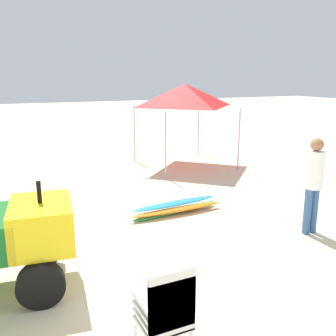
# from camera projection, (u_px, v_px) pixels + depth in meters

# --- Properties ---
(ground) EXTENTS (80.00, 80.00, 0.00)m
(ground) POSITION_uv_depth(u_px,v_px,m) (217.00, 287.00, 5.17)
(ground) COLOR beige
(stacked_plastic_chairs) EXTENTS (0.48, 0.48, 1.11)m
(stacked_plastic_chairs) POSITION_uv_depth(u_px,v_px,m) (167.00, 309.00, 3.61)
(stacked_plastic_chairs) COLOR white
(stacked_plastic_chairs) RESTS_ON ground
(surfboard_pile) EXTENTS (2.21, 0.61, 0.24)m
(surfboard_pile) POSITION_uv_depth(u_px,v_px,m) (176.00, 208.00, 7.96)
(surfboard_pile) COLOR green
(surfboard_pile) RESTS_ON ground
(lifeguard_near_center) EXTENTS (0.32, 0.32, 1.79)m
(lifeguard_near_center) POSITION_uv_depth(u_px,v_px,m) (314.00, 179.00, 6.74)
(lifeguard_near_center) COLOR #33598C
(lifeguard_near_center) RESTS_ON ground
(popup_canopy) EXTENTS (2.56, 2.56, 2.63)m
(popup_canopy) POSITION_uv_depth(u_px,v_px,m) (185.00, 95.00, 11.80)
(popup_canopy) COLOR #B2B2B7
(popup_canopy) RESTS_ON ground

